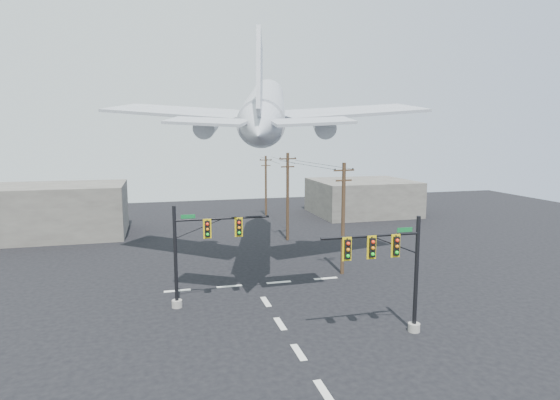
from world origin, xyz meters
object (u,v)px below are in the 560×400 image
object	(u,v)px
utility_pole_c	(266,185)
airliner	(265,107)
signal_mast_near	(394,270)
signal_mast_far	(197,252)
utility_pole_a	(343,217)
utility_pole_b	(288,195)

from	to	relation	value
utility_pole_c	airliner	bearing A→B (deg)	-104.93
utility_pole_c	signal_mast_near	bearing A→B (deg)	-94.37
signal_mast_far	utility_pole_a	xyz separation A→B (m)	(12.55, 4.40, 1.15)
utility_pole_a	utility_pole_b	xyz separation A→B (m)	(-1.09, 13.43, 0.15)
airliner	utility_pole_b	bearing A→B (deg)	-13.34
signal_mast_near	signal_mast_far	distance (m)	13.26
utility_pole_a	utility_pole_b	world-z (taller)	utility_pole_b
utility_pole_a	airliner	size ratio (longest dim) A/B	0.31
airliner	utility_pole_a	bearing A→B (deg)	-118.47
signal_mast_near	utility_pole_b	size ratio (longest dim) A/B	0.73
utility_pole_a	utility_pole_b	bearing A→B (deg)	87.11
utility_pole_c	airliner	size ratio (longest dim) A/B	0.29
signal_mast_far	utility_pole_b	world-z (taller)	utility_pole_b
signal_mast_far	utility_pole_c	world-z (taller)	utility_pole_c
signal_mast_near	utility_pole_c	bearing A→B (deg)	87.54
signal_mast_far	utility_pole_c	distance (m)	35.58
utility_pole_a	signal_mast_near	bearing A→B (deg)	-105.77
signal_mast_near	utility_pole_c	size ratio (longest dim) A/B	0.82
utility_pole_b	utility_pole_c	xyz separation A→B (m)	(1.09, 15.45, -0.56)
signal_mast_near	utility_pole_a	distance (m)	12.27
utility_pole_c	utility_pole_b	bearing A→B (deg)	-95.94
utility_pole_b	airliner	distance (m)	13.07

